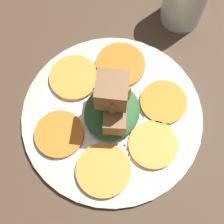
{
  "coord_description": "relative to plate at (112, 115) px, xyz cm",
  "views": [
    {
      "loc": [
        -16.76,
        -6.31,
        50.92
      ],
      "look_at": [
        0.0,
        0.0,
        4.1
      ],
      "focal_mm": 50.0,
      "sensor_mm": 36.0,
      "label": 1
    }
  ],
  "objects": [
    {
      "name": "center_pile",
      "position": [
        0.01,
        0.12,
        4.76
      ],
      "size": [
        9.88,
        8.89,
        11.41
      ],
      "color": "#2D6033",
      "rests_on": "plate"
    },
    {
      "name": "fork",
      "position": [
        -0.34,
        -5.31,
        0.78
      ],
      "size": [
        19.18,
        5.84,
        0.4
      ],
      "rotation": [
        0.0,
        0.0,
        -0.22
      ],
      "color": "#B2B2B7",
      "rests_on": "plate"
    },
    {
      "name": "plate",
      "position": [
        0.0,
        0.0,
        0.0
      ],
      "size": [
        29.75,
        29.75,
        1.05
      ],
      "color": "beige",
      "rests_on": "table_slab"
    },
    {
      "name": "carrot_slice_1",
      "position": [
        -9.12,
        -2.04,
        0.99
      ],
      "size": [
        8.43,
        8.43,
        0.82
      ],
      "primitive_type": "cylinder",
      "color": "orange",
      "rests_on": "plate"
    },
    {
      "name": "carrot_slice_5",
      "position": [
        3.81,
        8.35,
        0.99
      ],
      "size": [
        8.39,
        8.39,
        0.82
      ],
      "primitive_type": "cylinder",
      "color": "orange",
      "rests_on": "plate"
    },
    {
      "name": "carrot_slice_2",
      "position": [
        -2.66,
        -7.87,
        0.99
      ],
      "size": [
        7.81,
        7.81,
        0.82
      ],
      "primitive_type": "cylinder",
      "color": "orange",
      "rests_on": "plate"
    },
    {
      "name": "carrot_slice_0",
      "position": [
        -6.24,
        6.59,
        0.99
      ],
      "size": [
        7.85,
        7.85,
        0.82
      ],
      "primitive_type": "cylinder",
      "color": "orange",
      "rests_on": "plate"
    },
    {
      "name": "table_slab",
      "position": [
        0.0,
        0.0,
        -1.52
      ],
      "size": [
        120.0,
        120.0,
        2.0
      ],
      "primitive_type": "cube",
      "color": "#4C3828",
      "rests_on": "ground"
    },
    {
      "name": "carrot_slice_4",
      "position": [
        8.89,
        1.79,
        0.99
      ],
      "size": [
        8.64,
        8.64,
        0.82
      ],
      "primitive_type": "cylinder",
      "color": "orange",
      "rests_on": "plate"
    },
    {
      "name": "carrot_slice_3",
      "position": [
        4.85,
        -7.24,
        0.99
      ],
      "size": [
        7.73,
        7.73,
        0.82
      ],
      "primitive_type": "cylinder",
      "color": "orange",
      "rests_on": "plate"
    }
  ]
}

